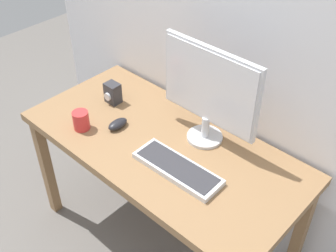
% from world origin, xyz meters
% --- Properties ---
extents(ground_plane, '(6.00, 6.00, 0.00)m').
position_xyz_m(ground_plane, '(0.00, 0.00, 0.00)').
color(ground_plane, slate).
extents(desk, '(1.38, 0.66, 0.74)m').
position_xyz_m(desk, '(0.00, 0.00, 0.66)').
color(desk, '#936D47').
rests_on(desk, ground_plane).
extents(monitor, '(0.50, 0.17, 0.47)m').
position_xyz_m(monitor, '(0.13, 0.17, 1.00)').
color(monitor, silver).
rests_on(monitor, desk).
extents(keyboard_primary, '(0.42, 0.15, 0.03)m').
position_xyz_m(keyboard_primary, '(0.18, -0.09, 0.75)').
color(keyboard_primary, silver).
rests_on(keyboard_primary, desk).
extents(mouse, '(0.06, 0.11, 0.04)m').
position_xyz_m(mouse, '(-0.24, -0.07, 0.76)').
color(mouse, '#232328').
rests_on(mouse, desk).
extents(audio_controller, '(0.08, 0.07, 0.11)m').
position_xyz_m(audio_controller, '(-0.42, 0.06, 0.79)').
color(audio_controller, '#333338').
rests_on(audio_controller, desk).
extents(coffee_mug, '(0.08, 0.08, 0.10)m').
position_xyz_m(coffee_mug, '(-0.36, -0.19, 0.79)').
color(coffee_mug, red).
rests_on(coffee_mug, desk).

